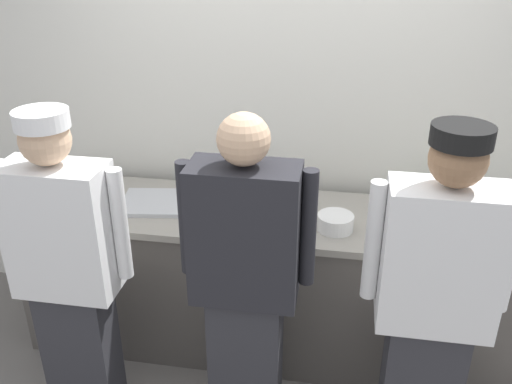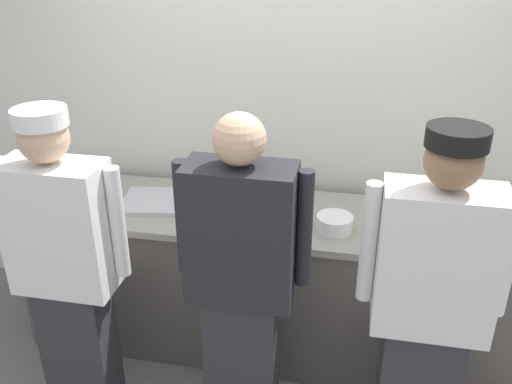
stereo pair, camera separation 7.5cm
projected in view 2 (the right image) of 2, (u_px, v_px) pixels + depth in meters
The scene contains 16 objects.
ground_plane at pixel (261, 384), 3.13m from camera, with size 9.00×9.00×0.00m, color slate.
wall_back at pixel (287, 108), 3.27m from camera, with size 4.62×0.10×2.76m.
prep_counter at pixel (272, 281), 3.25m from camera, with size 2.94×0.68×0.91m.
chef_near_left at pixel (67, 268), 2.59m from camera, with size 0.61×0.24×1.68m.
chef_center at pixel (241, 281), 2.50m from camera, with size 0.62×0.24×1.69m.
chef_far_right at pixel (429, 306), 2.31m from camera, with size 0.61×0.24×1.70m.
plate_stack_front at pixel (335, 223), 2.87m from camera, with size 0.19×0.19×0.08m.
plate_stack_rear at pixel (395, 225), 2.89m from camera, with size 0.23×0.23×0.05m.
mixing_bowl_steel at pixel (263, 204), 3.05m from camera, with size 0.38×0.38×0.10m, color #B7BABF.
sheet_tray at pixel (159, 201), 3.17m from camera, with size 0.42×0.33×0.02m, color #B7BABF.
squeeze_bottle_primary at pixel (461, 208), 2.92m from camera, with size 0.06×0.06×0.20m.
squeeze_bottle_secondary at pixel (442, 199), 3.01m from camera, with size 0.06×0.06×0.20m.
ramekin_yellow_sauce at pixel (484, 237), 2.78m from camera, with size 0.09×0.09×0.04m.
ramekin_green_sauce at pixel (93, 208), 3.07m from camera, with size 0.10×0.10×0.05m.
ramekin_orange_sauce at pixel (72, 184), 3.36m from camera, with size 0.09×0.09×0.04m.
chefs_knife at pixel (249, 205), 3.13m from camera, with size 0.28×0.03×0.02m.
Camera 2 is at (0.43, -2.31, 2.34)m, focal length 38.52 mm.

